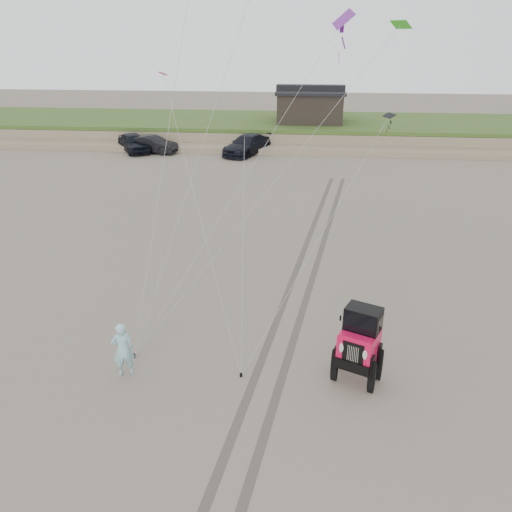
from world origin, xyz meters
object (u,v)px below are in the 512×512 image
object	(u,v)px
truck_b	(153,144)
truck_c	(247,145)
cabin	(310,105)
jeep	(358,354)
man	(123,349)
truck_a	(134,143)

from	to	relation	value
truck_b	truck_c	distance (m)	8.17
truck_c	cabin	bearing A→B (deg)	77.66
jeep	man	distance (m)	6.93
truck_a	jeep	xyz separation A→B (m)	(16.59, -29.96, 0.15)
truck_c	man	size ratio (longest dim) A/B	3.11
truck_a	jeep	distance (m)	34.24
cabin	truck_b	world-z (taller)	cabin
jeep	truck_a	bearing A→B (deg)	143.24
truck_b	jeep	size ratio (longest dim) A/B	0.86
cabin	truck_a	world-z (taller)	cabin
truck_c	jeep	bearing A→B (deg)	-52.94
cabin	truck_b	distance (m)	15.43
truck_b	truck_c	world-z (taller)	truck_c
jeep	man	size ratio (longest dim) A/B	2.89
truck_b	truck_c	xyz separation A→B (m)	(8.16, 0.27, 0.07)
truck_b	cabin	bearing A→B (deg)	-48.87
truck_c	man	bearing A→B (deg)	-65.95
truck_b	man	xyz separation A→B (m)	(7.93, -30.08, 0.16)
truck_a	truck_c	distance (m)	9.90
cabin	truck_c	world-z (taller)	cabin
man	truck_a	bearing A→B (deg)	-94.26
jeep	truck_c	bearing A→B (deg)	126.83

